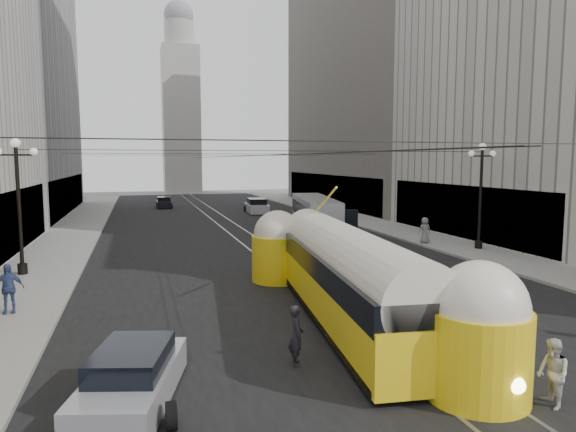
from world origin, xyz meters
TOP-DOWN VIEW (x-y plane):
  - ground at (0.00, 0.00)m, footprint 170.00×170.00m
  - road at (0.00, 32.50)m, footprint 20.00×85.00m
  - sidewalk_left at (-12.00, 36.00)m, footprint 4.00×72.00m
  - sidewalk_right at (12.00, 36.00)m, footprint 4.00×72.00m
  - rail_left at (-0.75, 32.50)m, footprint 0.12×85.00m
  - rail_right at (0.75, 32.50)m, footprint 0.12×85.00m
  - building_right_far at (20.00, 48.00)m, footprint 12.60×32.60m
  - distant_tower at (0.00, 80.00)m, footprint 6.00×6.00m
  - lamppost_left_mid at (-12.60, 18.00)m, footprint 1.86×0.44m
  - lamppost_right_mid at (12.60, 18.00)m, footprint 1.86×0.44m
  - catenary at (0.12, 31.49)m, footprint 25.00×72.00m
  - streetcar at (-0.50, 7.64)m, footprint 3.79×15.03m
  - city_bus at (5.38, 27.56)m, footprint 4.17×11.05m
  - sedan_silver at (-7.50, 3.33)m, footprint 2.75×4.48m
  - sedan_white_far at (4.58, 43.60)m, footprint 2.33×4.95m
  - sedan_dark_far at (-4.39, 52.49)m, footprint 1.84×4.08m
  - pedestrian_crossing_a at (-3.28, 4.38)m, footprint 0.46×0.65m
  - pedestrian_crossing_b at (1.52, 0.51)m, footprint 0.75×0.88m
  - pedestrian_sidewalk_right at (10.50, 20.68)m, footprint 0.85×0.56m
  - pedestrian_sidewalk_left at (-11.74, 11.31)m, footprint 1.09×0.69m

SIDE VIEW (x-z plane):
  - ground at x=0.00m, z-range 0.00..0.00m
  - road at x=0.00m, z-range -0.01..0.01m
  - rail_left at x=-0.75m, z-range -0.02..0.02m
  - rail_right at x=0.75m, z-range -0.02..0.02m
  - sidewalk_left at x=-12.00m, z-range 0.00..0.15m
  - sidewalk_right at x=12.00m, z-range 0.00..0.15m
  - sedan_dark_far at x=-4.39m, z-range -0.06..1.20m
  - sedan_silver at x=-7.50m, z-range -0.06..1.25m
  - sedan_white_far at x=4.58m, z-range -0.07..1.45m
  - pedestrian_crossing_b at x=1.52m, z-range 0.00..1.57m
  - pedestrian_crossing_a at x=-3.28m, z-range 0.00..1.66m
  - pedestrian_sidewalk_right at x=10.50m, z-range 0.15..1.83m
  - pedestrian_sidewalk_left at x=-11.74m, z-range 0.15..1.91m
  - city_bus at x=5.38m, z-range 0.13..2.86m
  - streetcar at x=-0.50m, z-range -0.04..3.25m
  - lamppost_left_mid at x=-12.60m, z-range 0.56..6.93m
  - lamppost_right_mid at x=12.60m, z-range 0.56..6.93m
  - catenary at x=0.12m, z-range 5.77..6.00m
  - distant_tower at x=0.00m, z-range -0.71..30.65m
  - building_right_far at x=20.00m, z-range 0.01..32.61m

